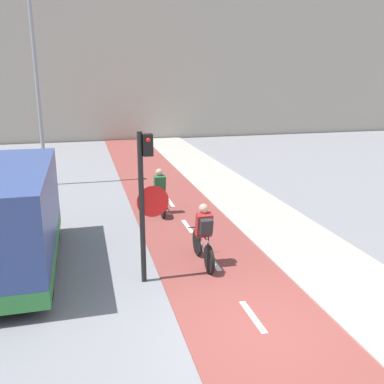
{
  "coord_description": "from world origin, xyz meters",
  "views": [
    {
      "loc": [
        -2.82,
        -5.94,
        4.31
      ],
      "look_at": [
        0.0,
        4.96,
        1.2
      ],
      "focal_mm": 40.0,
      "sensor_mm": 36.0,
      "label": 1
    }
  ],
  "objects": [
    {
      "name": "traffic_light_pole",
      "position": [
        -1.64,
        2.43,
        2.0
      ],
      "size": [
        0.67,
        0.25,
        3.23
      ],
      "color": "black",
      "rests_on": "ground_plane"
    },
    {
      "name": "van",
      "position": [
        -4.65,
        3.76,
        1.17
      ],
      "size": [
        2.18,
        4.96,
        2.36
      ],
      "color": "#334784",
      "rests_on": "ground_plane"
    },
    {
      "name": "cyclist_near",
      "position": [
        -0.25,
        2.92,
        0.71
      ],
      "size": [
        0.46,
        1.67,
        1.48
      ],
      "color": "black",
      "rests_on": "ground_plane"
    },
    {
      "name": "building_row_background",
      "position": [
        0.0,
        25.75,
        5.67
      ],
      "size": [
        60.0,
        5.2,
        11.32
      ],
      "color": "#B2A899",
      "rests_on": "ground_plane"
    },
    {
      "name": "ground_plane",
      "position": [
        0.0,
        0.0,
        0.0
      ],
      "size": [
        120.0,
        120.0,
        0.0
      ],
      "primitive_type": "plane",
      "color": "gray"
    },
    {
      "name": "bike_lane",
      "position": [
        0.0,
        0.0,
        0.01
      ],
      "size": [
        2.74,
        60.0,
        0.02
      ],
      "color": "brown",
      "rests_on": "ground_plane"
    },
    {
      "name": "street_lamp_far",
      "position": [
        -4.33,
        11.69,
        4.78
      ],
      "size": [
        0.36,
        0.36,
        7.99
      ],
      "color": "gray",
      "rests_on": "ground_plane"
    },
    {
      "name": "cyclist_far",
      "position": [
        -0.55,
        6.92,
        0.66
      ],
      "size": [
        0.46,
        1.62,
        1.47
      ],
      "color": "black",
      "rests_on": "ground_plane"
    }
  ]
}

